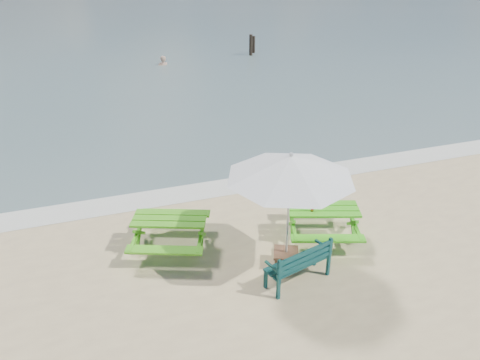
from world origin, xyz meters
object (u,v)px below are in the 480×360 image
object	(u,v)px
patio_umbrella	(291,167)
picnic_table_right	(322,223)
picnic_table_left	(171,233)
swimmer	(164,72)
park_bench	(297,270)
side_table	(286,258)
beer_bottle	(312,208)

from	to	relation	value
patio_umbrella	picnic_table_right	bearing A→B (deg)	30.32
picnic_table_left	swimmer	distance (m)	16.87
patio_umbrella	swimmer	distance (m)	18.14
picnic_table_left	picnic_table_right	bearing A→B (deg)	-12.03
park_bench	swimmer	size ratio (longest dim) A/B	0.80
swimmer	patio_umbrella	bearing A→B (deg)	-93.05
picnic_table_left	swimmer	bearing A→B (deg)	79.88
patio_umbrella	swimmer	world-z (taller)	patio_umbrella
picnic_table_left	side_table	xyz separation A→B (m)	(2.01, -1.34, -0.18)
side_table	park_bench	bearing A→B (deg)	-89.94
side_table	swimmer	distance (m)	17.97
picnic_table_left	park_bench	distance (m)	2.74
park_bench	picnic_table_left	bearing A→B (deg)	137.15
picnic_table_right	patio_umbrella	bearing A→B (deg)	-149.68
beer_bottle	patio_umbrella	bearing A→B (deg)	-143.40
picnic_table_left	picnic_table_right	distance (m)	3.22
park_bench	side_table	xyz separation A→B (m)	(-0.00, 0.52, -0.08)
side_table	beer_bottle	bearing A→B (deg)	36.60
beer_bottle	picnic_table_left	bearing A→B (deg)	166.17
swimmer	park_bench	bearing A→B (deg)	-92.96
patio_umbrella	swimmer	bearing A→B (deg)	86.95
side_table	swimmer	size ratio (longest dim) A/B	0.37
patio_umbrella	beer_bottle	world-z (taller)	patio_umbrella
beer_bottle	swimmer	xyz separation A→B (m)	(0.10, 17.30, -1.16)
picnic_table_right	park_bench	size ratio (longest dim) A/B	1.50
side_table	patio_umbrella	xyz separation A→B (m)	(0.00, 0.00, 1.98)
picnic_table_left	park_bench	bearing A→B (deg)	-42.85
side_table	swimmer	world-z (taller)	swimmer
picnic_table_right	side_table	xyz separation A→B (m)	(-1.15, -0.67, -0.18)
picnic_table_left	patio_umbrella	xyz separation A→B (m)	(2.01, -1.34, 1.80)
beer_bottle	picnic_table_right	bearing A→B (deg)	6.64
picnic_table_left	side_table	bearing A→B (deg)	-33.77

